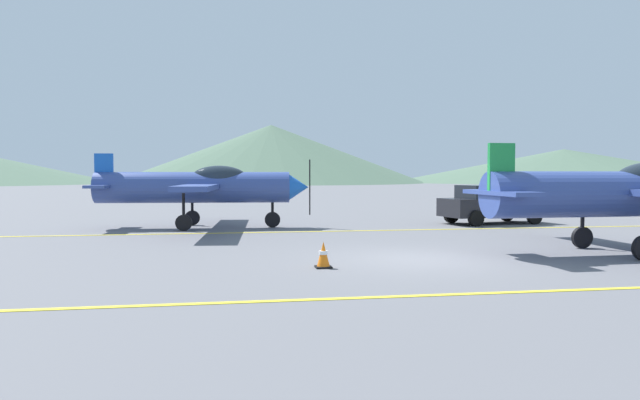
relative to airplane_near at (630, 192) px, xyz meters
The scene contains 9 objects.
ground_plane 6.03m from the airplane_near, behind, with size 400.00×400.00×0.00m, color slate.
apron_line_near 7.37m from the airplane_near, 143.90° to the right, with size 80.00×0.16×0.01m, color yellow.
apron_line_far 9.28m from the airplane_near, 129.46° to the left, with size 80.00×0.16×0.01m, color yellow.
airplane_near is the anchor object (origin of this frame).
airplane_mid 14.61m from the airplane_near, 140.83° to the left, with size 8.34×9.59×2.87m.
car_sedan 9.24m from the airplane_near, 86.26° to the left, with size 4.55×2.59×1.62m.
traffic_cone_front 8.52m from the airplane_near, behind, with size 0.36×0.36×0.59m.
hill_centerleft 121.50m from the airplane_near, 89.61° to the left, with size 70.51×70.51×13.26m, color #4C6651.
hill_centerright 136.34m from the airplane_near, 58.50° to the left, with size 82.18×82.18×7.97m, color #4C6651.
Camera 1 is at (-4.79, -13.71, 2.11)m, focal length 32.88 mm.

